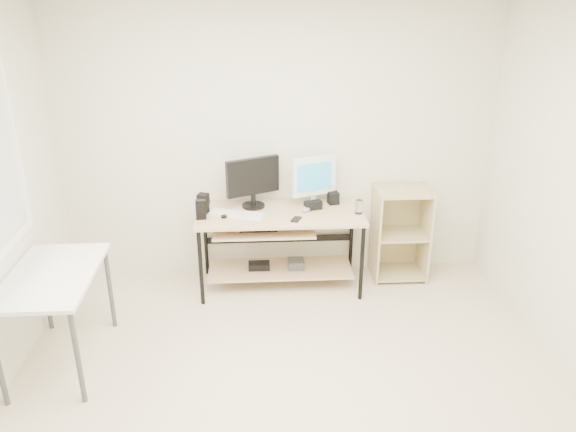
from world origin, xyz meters
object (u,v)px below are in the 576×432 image
(side_table, at_px, (53,284))
(audio_controller, at_px, (201,210))
(black_monitor, at_px, (253,180))
(shelf_unit, at_px, (399,232))
(white_imac, at_px, (314,177))
(desk, at_px, (277,234))

(side_table, bearing_deg, audio_controller, 43.91)
(black_monitor, bearing_deg, shelf_unit, -24.10)
(white_imac, bearing_deg, black_monitor, 161.34)
(desk, height_order, shelf_unit, shelf_unit)
(side_table, relative_size, shelf_unit, 1.11)
(shelf_unit, relative_size, audio_controller, 5.09)
(shelf_unit, bearing_deg, desk, -172.23)
(side_table, height_order, white_imac, white_imac)
(side_table, relative_size, audio_controller, 5.66)
(white_imac, bearing_deg, shelf_unit, -21.61)
(shelf_unit, distance_m, white_imac, 1.00)
(shelf_unit, distance_m, black_monitor, 1.50)
(desk, bearing_deg, shelf_unit, 7.77)
(white_imac, xyz_separation_m, audio_controller, (-1.02, -0.28, -0.18))
(desk, xyz_separation_m, black_monitor, (-0.21, 0.15, 0.48))
(side_table, bearing_deg, white_imac, 31.61)
(white_imac, relative_size, audio_controller, 2.61)
(audio_controller, bearing_deg, desk, 3.90)
(shelf_unit, xyz_separation_m, black_monitor, (-1.39, -0.01, 0.56))
(black_monitor, bearing_deg, white_imac, -22.33)
(desk, height_order, audio_controller, audio_controller)
(desk, bearing_deg, white_imac, 26.25)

